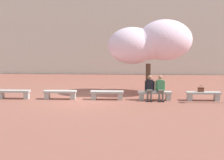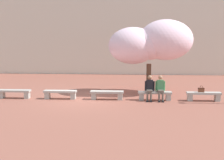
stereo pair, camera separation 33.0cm
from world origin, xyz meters
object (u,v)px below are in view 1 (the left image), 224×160
at_px(stone_bench_near_east, 107,94).
at_px(stone_bench_east_end, 155,94).
at_px(person_seated_right, 160,87).
at_px(stone_bench_near_west, 14,93).
at_px(stone_bench_center, 60,93).
at_px(handbag, 201,89).
at_px(person_seated_left, 150,87).
at_px(cherry_tree_main, 150,43).
at_px(stone_bench_far_east, 203,95).

relative_size(stone_bench_near_east, stone_bench_east_end, 1.00).
bearing_deg(person_seated_right, stone_bench_near_west, 179.60).
distance_m(stone_bench_center, handbag, 7.26).
bearing_deg(person_seated_left, stone_bench_center, 179.34).
xyz_separation_m(stone_bench_center, person_seated_left, (4.65, -0.05, 0.40)).
bearing_deg(cherry_tree_main, stone_bench_near_west, -164.90).
distance_m(stone_bench_near_west, stone_bench_far_east, 9.86).
distance_m(stone_bench_far_east, cherry_tree_main, 4.17).
distance_m(stone_bench_east_end, person_seated_right, 0.48).
relative_size(handbag, cherry_tree_main, 0.07).
relative_size(person_seated_left, person_seated_right, 1.00).
bearing_deg(stone_bench_center, cherry_tree_main, 22.27).
xyz_separation_m(person_seated_right, cherry_tree_main, (-0.44, 2.00, 2.18)).
height_order(stone_bench_center, cherry_tree_main, cherry_tree_main).
xyz_separation_m(stone_bench_near_east, stone_bench_east_end, (2.46, 0.00, 0.00)).
bearing_deg(cherry_tree_main, stone_bench_far_east, -36.44).
bearing_deg(stone_bench_near_west, person_seated_left, -0.43).
bearing_deg(handbag, stone_bench_center, 179.93).
height_order(stone_bench_far_east, handbag, handbag).
bearing_deg(stone_bench_east_end, stone_bench_center, 180.00).
xyz_separation_m(stone_bench_near_west, stone_bench_near_east, (4.93, 0.00, 0.00)).
height_order(stone_bench_near_east, stone_bench_far_east, same).
bearing_deg(stone_bench_far_east, stone_bench_center, 180.00).
height_order(stone_bench_near_west, cherry_tree_main, cherry_tree_main).
relative_size(stone_bench_far_east, handbag, 5.06).
bearing_deg(person_seated_right, stone_bench_near_east, 178.88).
relative_size(stone_bench_near_west, stone_bench_center, 1.00).
height_order(stone_bench_east_end, handbag, handbag).
bearing_deg(stone_bench_east_end, stone_bench_far_east, 0.00).
height_order(stone_bench_east_end, person_seated_left, person_seated_left).
distance_m(stone_bench_near_west, stone_bench_center, 2.46).
relative_size(stone_bench_center, person_seated_left, 1.33).
bearing_deg(stone_bench_far_east, stone_bench_near_west, 180.00).
relative_size(stone_bench_center, person_seated_right, 1.33).
distance_m(stone_bench_near_east, stone_bench_east_end, 2.46).
height_order(stone_bench_center, person_seated_right, person_seated_right).
relative_size(stone_bench_near_west, person_seated_right, 1.33).
distance_m(stone_bench_near_west, cherry_tree_main, 7.91).
relative_size(stone_bench_near_west, stone_bench_near_east, 1.00).
height_order(stone_bench_center, person_seated_left, person_seated_left).
distance_m(stone_bench_center, stone_bench_east_end, 4.93).
height_order(stone_bench_near_east, person_seated_left, person_seated_left).
relative_size(stone_bench_east_end, person_seated_right, 1.33).
distance_m(stone_bench_east_end, cherry_tree_main, 3.24).
distance_m(stone_bench_near_east, handbag, 4.80).
xyz_separation_m(stone_bench_center, cherry_tree_main, (4.75, 1.95, 2.58)).
bearing_deg(handbag, cherry_tree_main, 142.00).
bearing_deg(person_seated_left, stone_bench_near_west, 179.57).
height_order(stone_bench_near_west, person_seated_right, person_seated_right).
bearing_deg(stone_bench_near_west, stone_bench_far_east, 0.00).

